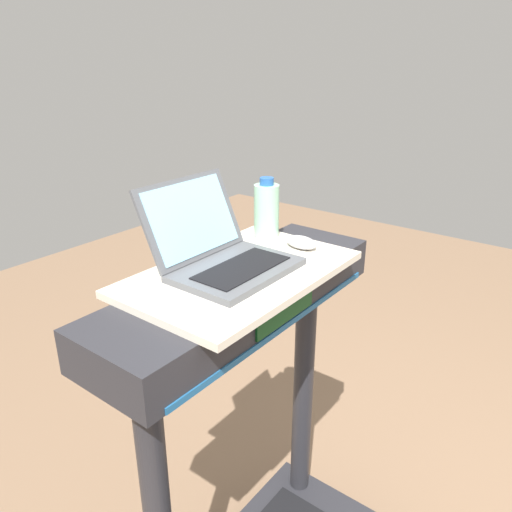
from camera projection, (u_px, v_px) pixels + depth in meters
The scene contains 4 objects.
desk_board at pixel (241, 273), 1.28m from camera, with size 0.61×0.38×0.02m, color beige.
laptop at pixel (222, 252), 1.27m from camera, with size 0.31×0.31×0.22m.
computer_mouse at pixel (301, 242), 1.41m from camera, with size 0.06×0.10×0.03m, color #B2B2B7.
water_bottle at pixel (266, 210), 1.48m from camera, with size 0.08×0.08×0.18m.
Camera 1 is at (-0.90, -0.04, 1.68)m, focal length 34.63 mm.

